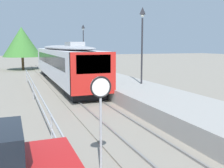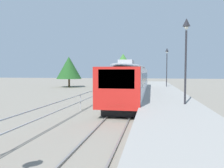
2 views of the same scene
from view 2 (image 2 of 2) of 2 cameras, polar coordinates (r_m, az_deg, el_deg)
ground_plane at (r=17.12m, az=-6.50°, el=-6.58°), size 160.00×160.00×0.00m
track_rails at (r=16.49m, az=3.58°, el=-6.83°), size 3.20×60.00×0.14m
commuter_train at (r=22.02m, az=5.47°, el=1.24°), size 2.82×20.26×3.74m
station_platform at (r=16.35m, az=15.01°, el=-5.55°), size 3.90×60.00×0.90m
platform_lamp_mid_platform at (r=13.98m, az=19.54°, el=10.05°), size 0.34×0.34×5.35m
platform_lamp_far_end at (r=30.22m, az=14.74°, el=6.40°), size 0.34×0.34×5.35m
tree_behind_carpark at (r=41.29m, az=-11.66°, el=4.37°), size 4.80×4.80×5.90m
tree_behind_station_far at (r=38.40m, az=3.05°, el=5.04°), size 5.55×5.55×6.28m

